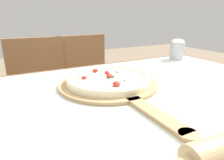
{
  "coord_description": "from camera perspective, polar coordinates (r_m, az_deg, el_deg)",
  "views": [
    {
      "loc": [
        -0.33,
        -0.52,
        1.02
      ],
      "look_at": [
        -0.01,
        0.09,
        0.79
      ],
      "focal_mm": 32.0,
      "sensor_mm": 36.0,
      "label": 1
    }
  ],
  "objects": [
    {
      "name": "towel_cloth",
      "position": [
        0.67,
        3.98,
        -4.67
      ],
      "size": [
        1.41,
        0.85,
        0.0
      ],
      "color": "silver",
      "rests_on": "dining_table"
    },
    {
      "name": "dining_table",
      "position": [
        0.72,
        3.8,
        -12.2
      ],
      "size": [
        1.49,
        0.93,
        0.76
      ],
      "color": "brown",
      "rests_on": "ground_plane"
    },
    {
      "name": "pizza_peel",
      "position": [
        0.74,
        -0.18,
        -1.66
      ],
      "size": [
        0.37,
        0.6,
        0.01
      ],
      "color": "tan",
      "rests_on": "towel_cloth"
    },
    {
      "name": "flour_cup",
      "position": [
        1.27,
        18.15,
        8.41
      ],
      "size": [
        0.08,
        0.08,
        0.12
      ],
      "color": "#B2B7BC",
      "rests_on": "towel_cloth"
    },
    {
      "name": "chair_right",
      "position": [
        1.54,
        -7.01,
        -1.63
      ],
      "size": [
        0.42,
        0.42,
        0.88
      ],
      "rotation": [
        0.0,
        0.0,
        0.04
      ],
      "color": "brown",
      "rests_on": "ground_plane"
    },
    {
      "name": "chair_left",
      "position": [
        1.46,
        -19.93,
        -3.74
      ],
      "size": [
        0.44,
        0.44,
        0.88
      ],
      "rotation": [
        0.0,
        0.0,
        -0.1
      ],
      "color": "brown",
      "rests_on": "ground_plane"
    },
    {
      "name": "pizza",
      "position": [
        0.76,
        -1.08,
        0.26
      ],
      "size": [
        0.32,
        0.32,
        0.03
      ],
      "color": "beige",
      "rests_on": "pizza_peel"
    }
  ]
}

